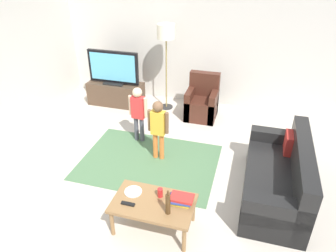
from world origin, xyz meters
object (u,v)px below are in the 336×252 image
Objects in this scene: child_center at (158,125)px; plate at (133,192)px; child_near_tv at (138,110)px; coffee_table at (153,205)px; floor_lamp at (166,36)px; tv_stand at (116,94)px; armchair at (202,103)px; tv at (113,68)px; book_stack at (181,199)px; tv_remote at (128,204)px; couch at (281,180)px; soda_can at (160,193)px; bottle at (168,204)px.

plate is at bearing -85.95° from child_center.
child_near_tv is 2.09m from coffee_table.
floor_lamp is at bearing 98.92° from plate.
coffee_table is (1.91, -3.13, 0.13)m from tv_stand.
tv is at bearing 179.45° from armchair.
child_center is at bearing -48.09° from tv_stand.
child_center is at bearing 117.80° from book_stack.
plate reaches higher than tv_remote.
child_near_tv is 6.07× the size of tv_remote.
tv_stand is 1.16× the size of child_near_tv.
couch is 1.74× the size of child_near_tv.
couch is 1.73× the size of child_center.
tv_stand reaches higher than plate.
armchair reaches higher than couch.
tv_stand is 0.67× the size of floor_lamp.
tv_stand is 2.29m from child_center.
soda_can is at bearing -147.90° from couch.
bottle is 0.31m from soda_can.
child_center is 1.37m from plate.
floor_lamp reaches higher than coffee_table.
tv is 3.88m from bottle.
book_stack reaches higher than plate.
floor_lamp is 3.41m from plate.
child_near_tv is 4.69× the size of plate.
armchair is 2.70× the size of bottle.
tv_stand is at bearing 116.66° from tv_remote.
child_near_tv is 3.10× the size of bottle.
tv_remote is at bearing -63.44° from tv_stand.
floor_lamp reaches higher than bottle.
plate reaches higher than coffee_table.
child_center is 8.69× the size of soda_can.
armchair is at bearing 84.02° from plate.
book_stack reaches higher than tv_remote.
coffee_table is 5.88× the size of tv_remote.
bottle is at bearing -54.69° from soda_can.
soda_can is (-0.17, 0.24, -0.08)m from bottle.
tv is 0.62× the size of floor_lamp.
child_near_tv is at bearing 119.21° from bottle.
child_center is at bearing 94.30° from tv_remote.
armchair is 0.51× the size of floor_lamp.
child_center is (1.51, -1.68, 0.38)m from tv_stand.
soda_can is at bearing -71.47° from child_center.
book_stack is (1.22, -1.78, -0.15)m from child_near_tv.
coffee_table is 0.32m from plate.
tv_stand is 1.92m from armchair.
tv_stand is 10.00× the size of soda_can.
tv is 1.32m from floor_lamp.
coffee_table is (0.89, -1.87, -0.25)m from child_near_tv.
child_center is at bearing -103.98° from armchair.
tv_stand is at bearing 117.91° from plate.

